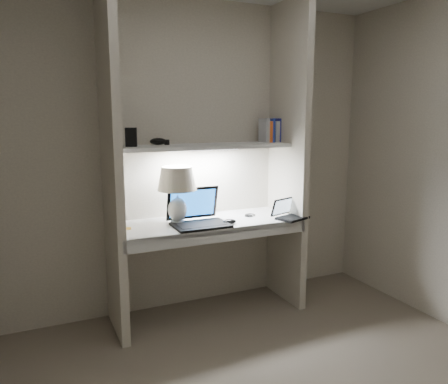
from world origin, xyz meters
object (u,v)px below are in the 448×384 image
laptop_netbook (289,214)px  book_row (272,131)px  table_lamp (177,185)px  laptop_main (198,217)px  speaker (206,206)px

laptop_netbook → book_row: 0.73m
table_lamp → laptop_netbook: size_ratio=1.46×
table_lamp → laptop_main: 0.28m
laptop_main → laptop_netbook: laptop_main is taller
speaker → book_row: size_ratio=0.73×
table_lamp → laptop_main: (0.13, -0.09, -0.24)m
laptop_main → book_row: 1.01m
laptop_main → book_row: size_ratio=2.06×
laptop_netbook → laptop_main: bearing=151.6°
laptop_netbook → book_row: size_ratio=1.50×
laptop_main → laptop_netbook: bearing=-9.3°
book_row → laptop_main: bearing=-164.8°
table_lamp → speaker: table_lamp is taller
book_row → table_lamp: bearing=-172.8°
table_lamp → speaker: 0.44m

